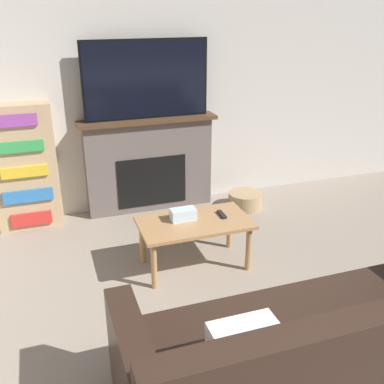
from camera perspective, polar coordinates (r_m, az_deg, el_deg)
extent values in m
cube|color=beige|center=(5.00, -5.55, 13.05)|extent=(6.91, 0.06, 2.70)
cube|color=#605651|center=(5.07, -5.45, 3.34)|extent=(1.41, 0.22, 1.02)
cube|color=black|center=(5.02, -5.07, 1.32)|extent=(0.77, 0.01, 0.56)
cube|color=#4C331E|center=(4.90, -5.63, 9.08)|extent=(1.51, 0.28, 0.04)
cube|color=black|center=(4.82, -5.83, 14.02)|extent=(1.33, 0.03, 0.81)
cube|color=black|center=(4.80, -5.79, 13.99)|extent=(1.29, 0.01, 0.78)
cube|color=black|center=(2.97, 14.67, -20.08)|extent=(2.25, 0.97, 0.43)
cube|color=black|center=(2.46, 21.03, -18.30)|extent=(2.25, 0.16, 0.44)
cube|color=silver|center=(2.47, 6.33, -18.74)|extent=(0.36, 0.14, 0.28)
cube|color=#A87A4C|center=(3.91, 0.34, -3.92)|extent=(0.97, 0.54, 0.03)
cylinder|color=#A87A4C|center=(3.74, -4.86, -9.33)|extent=(0.05, 0.05, 0.42)
cylinder|color=#A87A4C|center=(4.00, 7.18, -7.17)|extent=(0.05, 0.05, 0.42)
cylinder|color=#A87A4C|center=(4.10, -6.34, -6.30)|extent=(0.05, 0.05, 0.42)
cylinder|color=#A87A4C|center=(4.33, 4.76, -4.53)|extent=(0.05, 0.05, 0.42)
cube|color=silver|center=(3.92, -1.13, -2.84)|extent=(0.22, 0.12, 0.10)
cube|color=black|center=(4.01, 3.80, -2.85)|extent=(0.04, 0.15, 0.02)
cube|color=tan|center=(4.89, -20.48, 2.98)|extent=(0.64, 0.26, 1.30)
cube|color=red|center=(4.95, -19.66, -3.22)|extent=(0.40, 0.03, 0.13)
cube|color=#2D70B7|center=(4.85, -20.06, -0.46)|extent=(0.49, 0.03, 0.13)
cube|color=gold|center=(4.76, -20.48, 2.42)|extent=(0.45, 0.03, 0.11)
cube|color=green|center=(4.68, -20.92, 5.40)|extent=(0.43, 0.03, 0.11)
cube|color=purple|center=(4.61, -21.38, 8.48)|extent=(0.37, 0.03, 0.12)
cylinder|color=tan|center=(5.22, 6.75, -1.04)|extent=(0.38, 0.38, 0.18)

